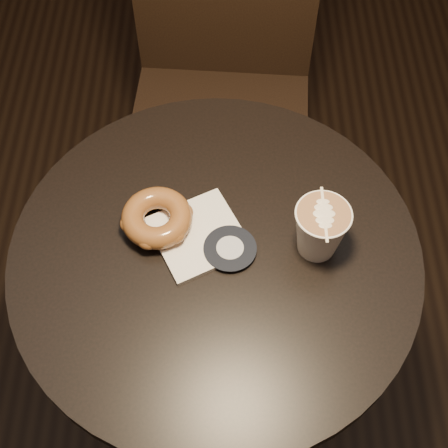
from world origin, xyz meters
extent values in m
plane|color=black|center=(0.00, 0.00, 0.00)|extent=(4.50, 4.50, 0.00)
cylinder|color=black|center=(0.00, 0.00, 0.73)|extent=(0.70, 0.70, 0.03)
cylinder|color=black|center=(0.00, 0.00, 0.37)|extent=(0.07, 0.07, 0.70)
cylinder|color=black|center=(0.00, 0.00, 0.01)|extent=(0.44, 0.44, 0.02)
cube|color=black|center=(0.00, 0.50, 0.49)|extent=(0.46, 0.46, 0.04)
cylinder|color=black|center=(-0.19, 0.33, 0.24)|extent=(0.04, 0.04, 0.49)
cylinder|color=black|center=(0.17, 0.30, 0.24)|extent=(0.04, 0.04, 0.49)
cylinder|color=black|center=(-0.17, 0.70, 0.24)|extent=(0.04, 0.04, 0.49)
cylinder|color=black|center=(0.20, 0.67, 0.24)|extent=(0.04, 0.04, 0.49)
cube|color=white|center=(-0.03, 0.03, 0.75)|extent=(0.19, 0.19, 0.01)
torus|color=brown|center=(-0.10, 0.05, 0.78)|extent=(0.12, 0.12, 0.04)
camera|label=1|loc=(0.01, -0.53, 1.66)|focal=50.00mm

